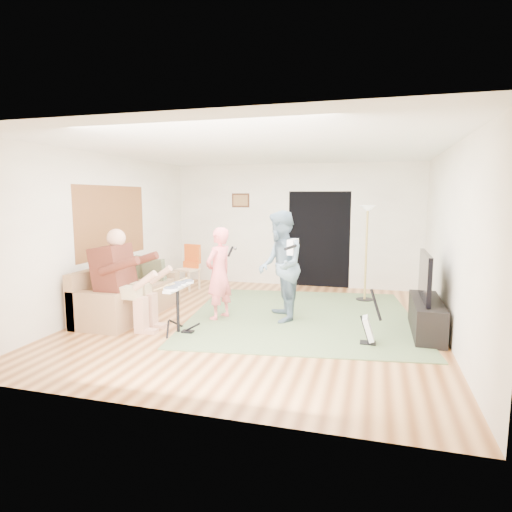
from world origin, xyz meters
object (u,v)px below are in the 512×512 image
(torchiere_lamp, at_px, (367,236))
(television, at_px, (425,276))
(drum_kit, at_px, (178,311))
(singer, at_px, (219,274))
(tv_cabinet, at_px, (426,317))
(sofa, at_px, (125,298))
(dining_chair, at_px, (188,274))
(guitarist, at_px, (280,266))
(guitar_spare, at_px, (369,329))

(torchiere_lamp, xyz_separation_m, television, (0.86, -1.84, -0.40))
(drum_kit, distance_m, television, 3.61)
(singer, bearing_deg, tv_cabinet, 111.71)
(sofa, relative_size, torchiere_lamp, 1.15)
(dining_chair, xyz_separation_m, tv_cabinet, (4.60, -1.85, -0.09))
(tv_cabinet, bearing_deg, drum_kit, -165.17)
(tv_cabinet, height_order, television, television)
(torchiere_lamp, bearing_deg, television, -64.90)
(guitarist, distance_m, dining_chair, 3.02)
(drum_kit, bearing_deg, dining_chair, 111.57)
(sofa, distance_m, guitarist, 2.69)
(singer, distance_m, dining_chair, 2.44)
(sofa, distance_m, drum_kit, 1.45)
(guitarist, bearing_deg, sofa, -100.99)
(sofa, distance_m, singer, 1.70)
(guitarist, height_order, tv_cabinet, guitarist)
(singer, bearing_deg, drum_kit, -1.18)
(drum_kit, xyz_separation_m, singer, (0.33, 0.84, 0.42))
(guitar_spare, relative_size, tv_cabinet, 0.55)
(sofa, xyz_separation_m, television, (4.74, 0.28, 0.57))
(tv_cabinet, bearing_deg, guitar_spare, -138.81)
(guitar_spare, bearing_deg, television, 43.04)
(drum_kit, bearing_deg, sofa, 153.32)
(singer, xyz_separation_m, guitar_spare, (2.37, -0.61, -0.53))
(singer, xyz_separation_m, torchiere_lamp, (2.26, 1.93, 0.50))
(drum_kit, relative_size, television, 0.67)
(torchiere_lamp, bearing_deg, drum_kit, -133.06)
(singer, height_order, dining_chair, singer)
(television, bearing_deg, tv_cabinet, -0.00)
(drum_kit, xyz_separation_m, torchiere_lamp, (2.59, 2.77, 0.92))
(torchiere_lamp, relative_size, tv_cabinet, 1.30)
(drum_kit, distance_m, dining_chair, 2.99)
(guitarist, height_order, television, guitarist)
(guitar_spare, height_order, television, television)
(guitarist, xyz_separation_m, guitar_spare, (1.40, -0.80, -0.67))
(guitarist, distance_m, tv_cabinet, 2.29)
(sofa, bearing_deg, tv_cabinet, 3.30)
(singer, relative_size, torchiere_lamp, 0.82)
(dining_chair, bearing_deg, television, -8.75)
(drum_kit, relative_size, guitarist, 0.42)
(drum_kit, height_order, dining_chair, dining_chair)
(dining_chair, relative_size, tv_cabinet, 0.69)
(sofa, bearing_deg, torchiere_lamp, 28.63)
(singer, relative_size, guitar_spare, 1.95)
(singer, distance_m, torchiere_lamp, 3.01)
(singer, height_order, television, singer)
(drum_kit, height_order, torchiere_lamp, torchiere_lamp)
(guitarist, relative_size, guitar_spare, 2.30)
(guitarist, relative_size, torchiere_lamp, 0.97)
(guitar_spare, bearing_deg, guitarist, 150.32)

